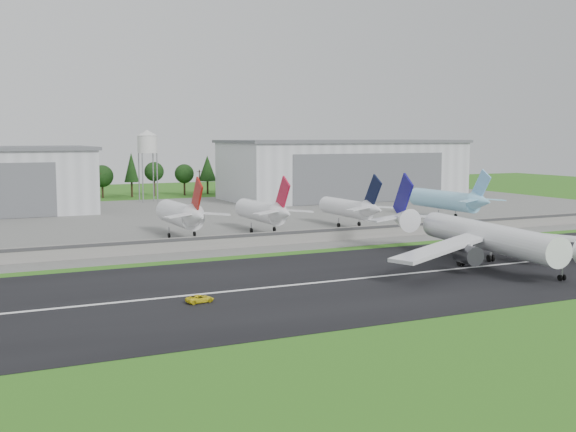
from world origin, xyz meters
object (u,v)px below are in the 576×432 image
parked_jet_red_a (183,214)px  parked_jet_navy (352,208)px  ground_vehicle (200,299)px  main_airliner (489,243)px  parked_jet_red_b (265,212)px  parked_jet_skyblue (450,200)px

parked_jet_red_a → parked_jet_navy: parked_jet_red_a is taller
ground_vehicle → parked_jet_navy: parked_jet_navy is taller
main_airliner → parked_jet_red_b: (-20.92, 66.98, 1.20)m
ground_vehicle → parked_jet_skyblue: parked_jet_skyblue is taller
main_airliner → parked_jet_red_b: 70.18m
parked_jet_red_a → parked_jet_skyblue: bearing=3.1°
main_airliner → parked_jet_red_a: 80.41m
parked_jet_navy → parked_jet_red_a: bearing=179.9°
ground_vehicle → parked_jet_skyblue: size_ratio=0.12×
ground_vehicle → parked_jet_red_a: size_ratio=0.15×
ground_vehicle → parked_jet_navy: 101.66m
parked_jet_skyblue → parked_jet_red_a: bearing=-176.9°
main_airliner → parked_jet_skyblue: size_ratio=1.59×
parked_jet_red_a → parked_jet_navy: bearing=-0.1°
parked_jet_navy → main_airliner: bearing=-95.8°
parked_jet_skyblue → main_airliner: bearing=-123.0°
parked_jet_navy → parked_jet_skyblue: bearing=7.3°
parked_jet_red_b → parked_jet_navy: parked_jet_red_b is taller
parked_jet_skyblue → ground_vehicle: bearing=-145.1°
ground_vehicle → parked_jet_red_a: (19.97, 72.45, 5.63)m
main_airliner → ground_vehicle: main_airliner is taller
parked_jet_red_a → main_airliner: bearing=-56.5°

